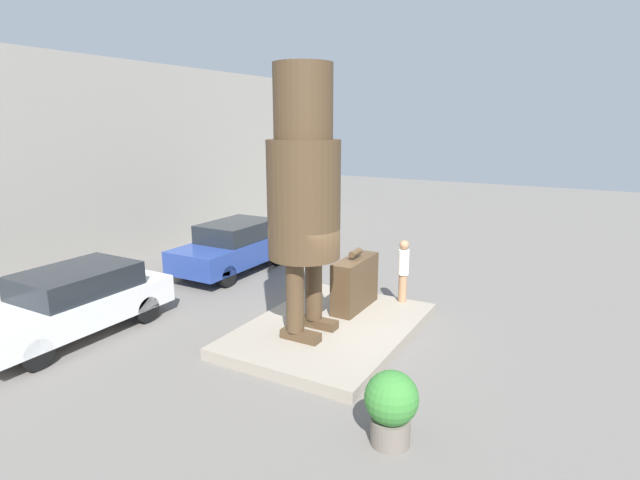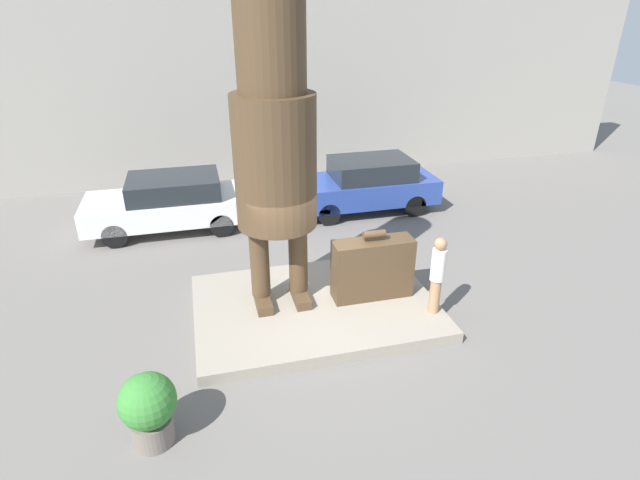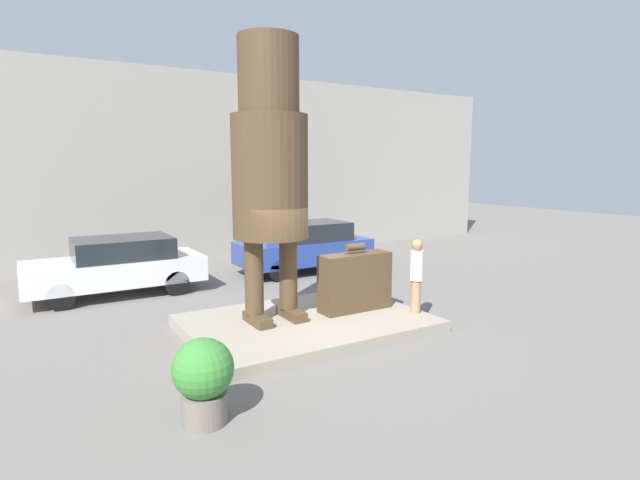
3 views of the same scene
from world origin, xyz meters
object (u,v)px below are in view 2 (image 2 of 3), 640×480
object	(u,v)px
statue_figure	(274,143)
tourist	(437,272)
parked_car_white	(170,202)
planter_pot	(149,407)
giant_suitcase	(372,268)
parked_car_blue	(366,184)

from	to	relation	value
statue_figure	tourist	size ratio (longest dim) A/B	3.48
statue_figure	parked_car_white	xyz separation A→B (m)	(-2.14, 4.64, -2.64)
parked_car_white	planter_pot	distance (m)	7.50
giant_suitcase	parked_car_blue	bearing A→B (deg)	72.22
statue_figure	parked_car_white	size ratio (longest dim) A/B	1.27
giant_suitcase	tourist	bearing A→B (deg)	-41.60
statue_figure	tourist	bearing A→B (deg)	-22.71
giant_suitcase	parked_car_white	distance (m)	6.33
parked_car_white	parked_car_blue	size ratio (longest dim) A/B	1.03
parked_car_white	parked_car_blue	world-z (taller)	parked_car_blue
giant_suitcase	parked_car_white	bearing A→B (deg)	128.63
tourist	planter_pot	bearing A→B (deg)	-161.60
statue_figure	parked_car_blue	size ratio (longest dim) A/B	1.32
parked_car_white	planter_pot	bearing A→B (deg)	88.48
tourist	giant_suitcase	bearing A→B (deg)	138.40
statue_figure	planter_pot	bearing A→B (deg)	-129.33
parked_car_blue	planter_pot	bearing A→B (deg)	52.50
parked_car_blue	planter_pot	size ratio (longest dim) A/B	3.66
parked_car_white	tourist	bearing A→B (deg)	130.27
giant_suitcase	parked_car_white	world-z (taller)	giant_suitcase
tourist	planter_pot	world-z (taller)	tourist
giant_suitcase	tourist	distance (m)	1.30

